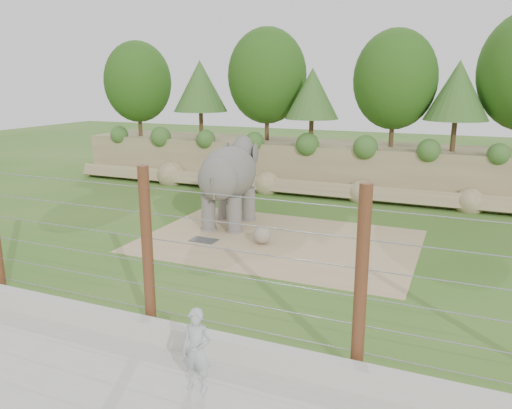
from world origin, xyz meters
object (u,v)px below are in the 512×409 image
at_px(elephant, 229,185).
at_px(zookeeper, 197,350).
at_px(barrier_fence, 147,250).
at_px(stone_ball, 262,235).

xyz_separation_m(elephant, zookeeper, (4.42, -10.45, -0.86)).
bearing_deg(elephant, barrier_fence, -82.19).
xyz_separation_m(barrier_fence, zookeeper, (2.27, -1.73, -1.15)).
height_order(elephant, stone_ball, elephant).
bearing_deg(barrier_fence, zookeeper, -37.35).
height_order(elephant, barrier_fence, barrier_fence).
bearing_deg(stone_ball, elephant, 141.25).
height_order(barrier_fence, zookeeper, barrier_fence).
relative_size(elephant, stone_ball, 6.46).
bearing_deg(stone_ball, barrier_fence, -90.37).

